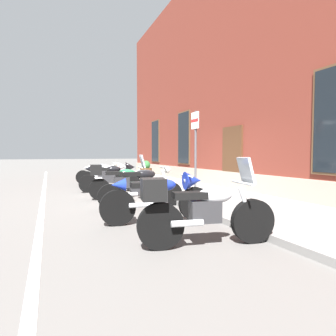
{
  "coord_description": "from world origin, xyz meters",
  "views": [
    {
      "loc": [
        8.19,
        -3.03,
        1.33
      ],
      "look_at": [
        -0.58,
        0.72,
        0.85
      ],
      "focal_mm": 29.98,
      "sensor_mm": 36.0,
      "label": 1
    }
  ],
  "objects": [
    {
      "name": "ground_plane",
      "position": [
        0.0,
        0.0,
        0.0
      ],
      "size": [
        140.0,
        140.0,
        0.0
      ],
      "primitive_type": "plane",
      "color": "#565451"
    },
    {
      "name": "motorcycle_grey_naked",
      "position": [
        -4.54,
        -0.87,
        0.48
      ],
      "size": [
        0.62,
        2.12,
        0.96
      ],
      "color": "black",
      "rests_on": "ground_plane"
    },
    {
      "name": "motorcycle_green_touring",
      "position": [
        0.06,
        -1.11,
        0.55
      ],
      "size": [
        0.68,
        2.0,
        1.31
      ],
      "color": "black",
      "rests_on": "ground_plane"
    },
    {
      "name": "parking_sign",
      "position": [
        1.56,
        0.6,
        1.65
      ],
      "size": [
        0.36,
        0.07,
        2.35
      ],
      "color": "#4C4C51",
      "rests_on": "sidewalk"
    },
    {
      "name": "motorcycle_black_sport",
      "position": [
        -1.62,
        -0.96,
        0.57
      ],
      "size": [
        0.63,
        2.12,
        1.04
      ],
      "color": "black",
      "rests_on": "ground_plane"
    },
    {
      "name": "motorcycle_silver_touring",
      "position": [
        4.73,
        -1.04,
        0.54
      ],
      "size": [
        0.76,
        2.05,
        1.29
      ],
      "color": "black",
      "rests_on": "ground_plane"
    },
    {
      "name": "motorcycle_white_sport",
      "position": [
        -2.97,
        -0.89,
        0.55
      ],
      "size": [
        0.7,
        2.06,
        1.01
      ],
      "color": "black",
      "rests_on": "ground_plane"
    },
    {
      "name": "brick_pub_facade",
      "position": [
        0.0,
        6.71,
        4.63
      ],
      "size": [
        23.12,
        7.59,
        9.27
      ],
      "color": "maroon",
      "rests_on": "ground_plane"
    },
    {
      "name": "lane_stripe",
      "position": [
        0.0,
        -3.2,
        0.0
      ],
      "size": [
        29.12,
        0.12,
        0.01
      ],
      "primitive_type": "cube",
      "color": "silver",
      "rests_on": "ground_plane"
    },
    {
      "name": "barrel_planter",
      "position": [
        -3.82,
        1.01,
        0.52
      ],
      "size": [
        0.57,
        0.57,
        0.91
      ],
      "color": "brown",
      "rests_on": "sidewalk"
    },
    {
      "name": "sidewalk",
      "position": [
        0.0,
        1.48,
        0.06
      ],
      "size": [
        29.12,
        2.97,
        0.12
      ],
      "primitive_type": "cube",
      "color": "slate",
      "rests_on": "ground_plane"
    },
    {
      "name": "motorcycle_blue_sport",
      "position": [
        3.19,
        -1.02,
        0.54
      ],
      "size": [
        0.62,
        2.21,
        0.98
      ],
      "color": "black",
      "rests_on": "ground_plane"
    },
    {
      "name": "motorcycle_black_naked",
      "position": [
        1.53,
        -0.88,
        0.49
      ],
      "size": [
        0.62,
        2.16,
        1.01
      ],
      "color": "black",
      "rests_on": "ground_plane"
    }
  ]
}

